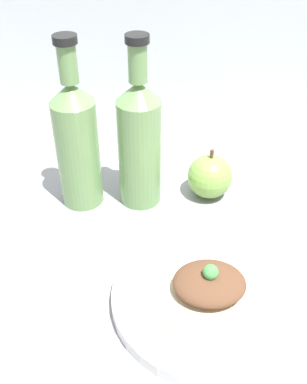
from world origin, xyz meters
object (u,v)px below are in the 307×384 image
at_px(plate, 208,296).
at_px(cider_bottle_left, 77,142).
at_px(apple, 210,176).
at_px(plated_food, 209,286).
at_px(cider_bottle_right, 139,141).

relative_size(plate, cider_bottle_left, 0.90).
xyz_separation_m(cider_bottle_left, apple, (0.22, 0.01, -0.08)).
xyz_separation_m(plated_food, cider_bottle_right, (-0.09, 0.24, 0.09)).
bearing_deg(cider_bottle_left, apple, 2.05).
relative_size(plated_food, cider_bottle_left, 0.60).
xyz_separation_m(plate, plated_food, (0.00, 0.00, 0.02)).
bearing_deg(plated_food, cider_bottle_right, 111.08).
bearing_deg(plated_food, cider_bottle_left, 129.25).
relative_size(cider_bottle_left, cider_bottle_right, 1.00).
distance_m(cider_bottle_right, apple, 0.15).
relative_size(plate, apple, 2.80).
bearing_deg(apple, plated_food, -97.37).
xyz_separation_m(plate, apple, (0.03, 0.24, 0.03)).
height_order(plated_food, apple, apple).
bearing_deg(plate, apple, 82.63).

